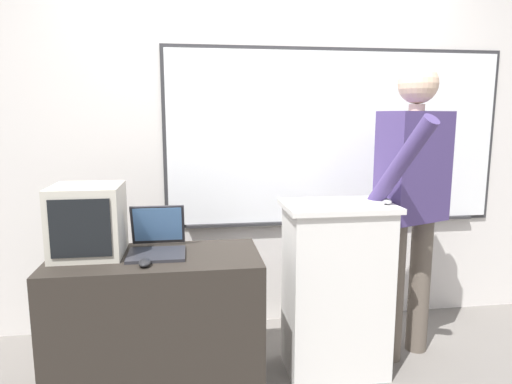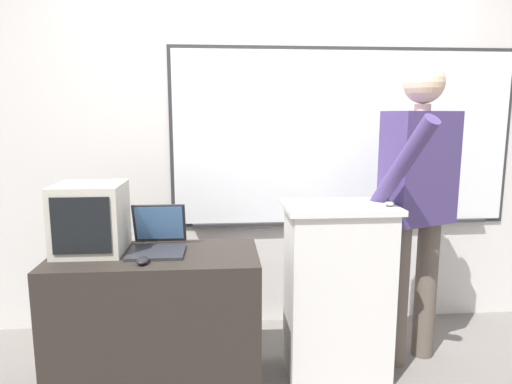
{
  "view_description": "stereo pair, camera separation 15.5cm",
  "coord_description": "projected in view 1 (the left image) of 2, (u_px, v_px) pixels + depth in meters",
  "views": [
    {
      "loc": [
        -0.5,
        -2.01,
        1.48
      ],
      "look_at": [
        -0.16,
        0.4,
        1.07
      ],
      "focal_mm": 32.0,
      "sensor_mm": 36.0,
      "label": 1
    },
    {
      "loc": [
        -0.35,
        -2.03,
        1.48
      ],
      "look_at": [
        -0.16,
        0.4,
        1.07
      ],
      "focal_mm": 32.0,
      "sensor_mm": 36.0,
      "label": 2
    }
  ],
  "objects": [
    {
      "name": "wireless_keyboard",
      "position": [
        345.0,
        203.0,
        2.49
      ],
      "size": [
        0.4,
        0.11,
        0.02
      ],
      "color": "silver",
      "rests_on": "lectern_podium"
    },
    {
      "name": "computer_mouse_by_laptop",
      "position": [
        145.0,
        263.0,
        2.21
      ],
      "size": [
        0.06,
        0.1,
        0.03
      ],
      "color": "black",
      "rests_on": "side_desk"
    },
    {
      "name": "back_wall",
      "position": [
        267.0,
        130.0,
        3.17
      ],
      "size": [
        6.4,
        0.17,
        2.76
      ],
      "color": "silver",
      "rests_on": "ground_plane"
    },
    {
      "name": "person_presenter",
      "position": [
        413.0,
        192.0,
        2.69
      ],
      "size": [
        0.6,
        0.67,
        1.77
      ],
      "rotation": [
        0.0,
        0.0,
        0.37
      ],
      "color": "brown",
      "rests_on": "ground_plane"
    },
    {
      "name": "crt_monitor",
      "position": [
        88.0,
        220.0,
        2.36
      ],
      "size": [
        0.35,
        0.35,
        0.37
      ],
      "color": "#BCB7A8",
      "rests_on": "side_desk"
    },
    {
      "name": "side_desk",
      "position": [
        158.0,
        324.0,
        2.43
      ],
      "size": [
        1.09,
        0.53,
        0.76
      ],
      "color": "#28231E",
      "rests_on": "ground_plane"
    },
    {
      "name": "computer_mouse_by_keyboard",
      "position": [
        385.0,
        201.0,
        2.52
      ],
      "size": [
        0.06,
        0.1,
        0.03
      ],
      "color": "#BCBCC1",
      "rests_on": "lectern_podium"
    },
    {
      "name": "lectern_podium",
      "position": [
        336.0,
        288.0,
        2.62
      ],
      "size": [
        0.61,
        0.41,
        0.99
      ],
      "color": "silver",
      "rests_on": "ground_plane"
    },
    {
      "name": "laptop",
      "position": [
        157.0,
        240.0,
        2.43
      ],
      "size": [
        0.29,
        0.33,
        0.24
      ],
      "color": "#28282D",
      "rests_on": "side_desk"
    }
  ]
}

